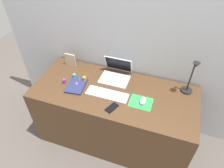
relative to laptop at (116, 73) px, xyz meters
name	(u,v)px	position (x,y,z in m)	size (l,w,h in m)	color
ground_plane	(114,135)	(0.05, -0.22, -0.79)	(6.00, 6.00, 0.00)	#59514C
back_wall	(125,61)	(0.05, 0.17, 0.05)	(2.83, 0.05, 1.68)	#B2B7C1
desk	(114,115)	(0.05, -0.22, -0.42)	(1.63, 0.70, 0.74)	#4C331E
laptop	(116,73)	(0.00, 0.00, 0.00)	(0.30, 0.28, 0.20)	silver
keyboard	(107,94)	(0.01, -0.30, -0.04)	(0.41, 0.13, 0.02)	silver
mousepad	(141,102)	(0.34, -0.29, -0.05)	(0.21, 0.17, 0.00)	green
mouse	(143,101)	(0.35, -0.28, -0.03)	(0.06, 0.10, 0.03)	silver
cell_phone	(112,108)	(0.10, -0.44, -0.05)	(0.06, 0.13, 0.01)	black
desk_lamp	(191,78)	(0.73, -0.01, 0.13)	(0.11, 0.14, 0.38)	black
notebook_pad	(76,85)	(-0.33, -0.28, -0.04)	(0.17, 0.24, 0.02)	navy
picture_frame	(70,60)	(-0.55, 0.02, 0.02)	(0.12, 0.02, 0.15)	#B2A58C
toy_figurine_teal	(79,79)	(-0.34, -0.19, -0.03)	(0.04, 0.04, 0.05)	teal
toy_figurine_purple	(64,81)	(-0.47, -0.27, -0.02)	(0.03, 0.03, 0.06)	purple
toy_figurine_pink	(77,83)	(-0.34, -0.26, -0.03)	(0.05, 0.05, 0.05)	pink
toy_figurine_cyan	(74,76)	(-0.41, -0.17, -0.02)	(0.03, 0.03, 0.06)	#28B7CC
toy_figurine_orange	(84,79)	(-0.29, -0.18, -0.02)	(0.04, 0.04, 0.07)	orange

